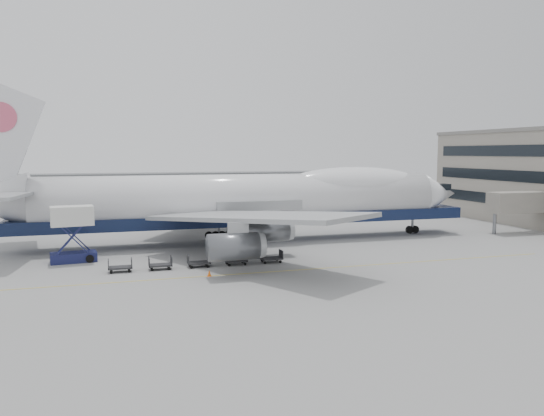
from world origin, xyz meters
name	(u,v)px	position (x,y,z in m)	size (l,w,h in m)	color
ground	(272,259)	(0.00, 0.00, 0.00)	(260.00, 260.00, 0.00)	gray
apron_line	(290,271)	(0.00, -6.00, 0.01)	(60.00, 0.15, 0.01)	gold
hangar	(142,188)	(-10.00, 70.00, 3.50)	(110.00, 8.00, 7.00)	slate
airliner	(250,199)	(0.64, 12.00, 5.62)	(67.00, 55.30, 19.98)	white
catering_truck	(73,230)	(-20.90, 4.81, 3.43)	(4.93, 3.67, 6.03)	#191E4C
traffic_cone	(209,273)	(-8.12, -6.08, 0.29)	(0.41, 0.41, 0.60)	#EB5F0C
dolly_0	(120,267)	(-16.20, -1.72, 0.53)	(2.30, 1.35, 1.30)	#2D2D30
dolly_1	(160,264)	(-12.31, -1.72, 0.53)	(2.30, 1.35, 1.30)	#2D2D30
dolly_2	(199,262)	(-8.42, -1.72, 0.53)	(2.30, 1.35, 1.30)	#2D2D30
dolly_3	(236,260)	(-4.53, -1.72, 0.53)	(2.30, 1.35, 1.30)	#2D2D30
dolly_4	(271,258)	(-0.64, -1.72, 0.53)	(2.30, 1.35, 1.30)	#2D2D30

